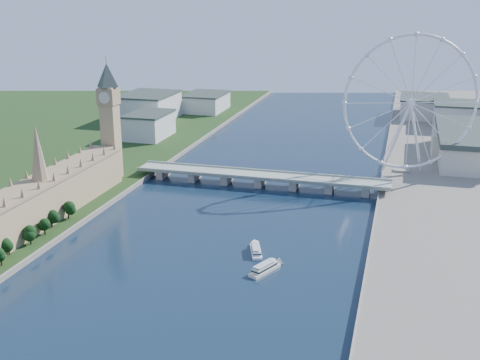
% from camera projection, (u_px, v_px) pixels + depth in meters
% --- Properties ---
extents(parliament_range, '(24.00, 200.00, 70.00)m').
position_uv_depth(parliament_range, '(43.00, 200.00, 426.68)').
color(parliament_range, tan).
rests_on(parliament_range, ground).
extents(big_ben, '(20.02, 20.02, 110.00)m').
position_uv_depth(big_ben, '(109.00, 106.00, 511.74)').
color(big_ben, tan).
rests_on(big_ben, ground).
extents(westminster_bridge, '(220.00, 22.00, 9.50)m').
position_uv_depth(westminster_bridge, '(260.00, 178.00, 517.32)').
color(westminster_bridge, gray).
rests_on(westminster_bridge, ground).
extents(london_eye, '(113.60, 39.12, 124.30)m').
position_uv_depth(london_eye, '(411.00, 103.00, 519.39)').
color(london_eye, silver).
rests_on(london_eye, ground).
extents(county_hall, '(54.00, 144.00, 35.00)m').
position_uv_depth(county_hall, '(463.00, 161.00, 594.47)').
color(county_hall, beige).
rests_on(county_hall, ground).
extents(city_skyline, '(505.00, 280.00, 32.00)m').
position_uv_depth(city_skyline, '(341.00, 113.00, 743.61)').
color(city_skyline, beige).
rests_on(city_skyline, ground).
extents(tour_boat_near, '(14.34, 26.24, 5.60)m').
position_uv_depth(tour_boat_near, '(256.00, 253.00, 383.48)').
color(tour_boat_near, white).
rests_on(tour_boat_near, ground).
extents(tour_boat_far, '(17.46, 27.12, 5.88)m').
position_uv_depth(tour_boat_far, '(265.00, 272.00, 358.02)').
color(tour_boat_far, beige).
rests_on(tour_boat_far, ground).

